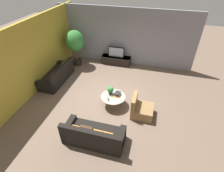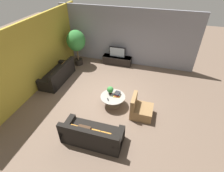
{
  "view_description": "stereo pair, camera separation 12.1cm",
  "coord_description": "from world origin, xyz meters",
  "px_view_note": "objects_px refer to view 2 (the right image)",
  "views": [
    {
      "loc": [
        1.75,
        -5.64,
        4.89
      ],
      "look_at": [
        0.19,
        0.07,
        0.55
      ],
      "focal_mm": 28.0,
      "sensor_mm": 36.0,
      "label": 1
    },
    {
      "loc": [
        1.87,
        -5.6,
        4.89
      ],
      "look_at": [
        0.19,
        0.07,
        0.55
      ],
      "focal_mm": 28.0,
      "sensor_mm": 36.0,
      "label": 2
    }
  ],
  "objects_px": {
    "potted_palm_tall": "(76,42)",
    "couch_by_wall": "(58,75)",
    "potted_plant_tabletop": "(110,90)",
    "coffee_table": "(113,99)",
    "couch_near_entry": "(92,135)",
    "media_console": "(117,60)",
    "television": "(117,52)",
    "armchair_wicker": "(140,110)"
  },
  "relations": [
    {
      "from": "coffee_table",
      "to": "armchair_wicker",
      "type": "relative_size",
      "value": 1.15
    },
    {
      "from": "coffee_table",
      "to": "potted_palm_tall",
      "type": "bearing_deg",
      "value": 135.64
    },
    {
      "from": "media_console",
      "to": "couch_near_entry",
      "type": "bearing_deg",
      "value": -83.61
    },
    {
      "from": "coffee_table",
      "to": "armchair_wicker",
      "type": "bearing_deg",
      "value": -12.42
    },
    {
      "from": "television",
      "to": "media_console",
      "type": "bearing_deg",
      "value": 90.0
    },
    {
      "from": "couch_by_wall",
      "to": "couch_near_entry",
      "type": "distance_m",
      "value": 4.09
    },
    {
      "from": "coffee_table",
      "to": "potted_plant_tabletop",
      "type": "bearing_deg",
      "value": 137.27
    },
    {
      "from": "television",
      "to": "potted_palm_tall",
      "type": "xyz_separation_m",
      "value": [
        -2.08,
        -0.64,
        0.59
      ]
    },
    {
      "from": "couch_by_wall",
      "to": "armchair_wicker",
      "type": "distance_m",
      "value": 4.4
    },
    {
      "from": "television",
      "to": "armchair_wicker",
      "type": "distance_m",
      "value": 4.15
    },
    {
      "from": "couch_near_entry",
      "to": "potted_palm_tall",
      "type": "relative_size",
      "value": 1.01
    },
    {
      "from": "couch_near_entry",
      "to": "coffee_table",
      "type": "bearing_deg",
      "value": -94.5
    },
    {
      "from": "media_console",
      "to": "potted_plant_tabletop",
      "type": "distance_m",
      "value": 3.34
    },
    {
      "from": "media_console",
      "to": "potted_palm_tall",
      "type": "distance_m",
      "value": 2.44
    },
    {
      "from": "potted_palm_tall",
      "to": "television",
      "type": "bearing_deg",
      "value": 17.09
    },
    {
      "from": "television",
      "to": "couch_by_wall",
      "type": "distance_m",
      "value": 3.37
    },
    {
      "from": "coffee_table",
      "to": "couch_by_wall",
      "type": "distance_m",
      "value": 3.22
    },
    {
      "from": "media_console",
      "to": "couch_near_entry",
      "type": "relative_size",
      "value": 0.83
    },
    {
      "from": "couch_by_wall",
      "to": "potted_plant_tabletop",
      "type": "distance_m",
      "value": 3.05
    },
    {
      "from": "potted_palm_tall",
      "to": "couch_by_wall",
      "type": "bearing_deg",
      "value": -97.61
    },
    {
      "from": "television",
      "to": "coffee_table",
      "type": "xyz_separation_m",
      "value": [
        0.74,
        -3.4,
        -0.41
      ]
    },
    {
      "from": "media_console",
      "to": "couch_by_wall",
      "type": "xyz_separation_m",
      "value": [
        -2.32,
        -2.41,
        0.05
      ]
    },
    {
      "from": "couch_near_entry",
      "to": "potted_plant_tabletop",
      "type": "height_order",
      "value": "couch_near_entry"
    },
    {
      "from": "television",
      "to": "armchair_wicker",
      "type": "bearing_deg",
      "value": -62.58
    },
    {
      "from": "couch_near_entry",
      "to": "potted_palm_tall",
      "type": "distance_m",
      "value": 5.45
    },
    {
      "from": "potted_palm_tall",
      "to": "potted_plant_tabletop",
      "type": "bearing_deg",
      "value": -44.45
    },
    {
      "from": "armchair_wicker",
      "to": "television",
      "type": "bearing_deg",
      "value": 27.42
    },
    {
      "from": "television",
      "to": "couch_by_wall",
      "type": "relative_size",
      "value": 0.42
    },
    {
      "from": "potted_palm_tall",
      "to": "couch_near_entry",
      "type": "bearing_deg",
      "value": -60.02
    },
    {
      "from": "television",
      "to": "potted_plant_tabletop",
      "type": "bearing_deg",
      "value": -79.77
    },
    {
      "from": "armchair_wicker",
      "to": "coffee_table",
      "type": "bearing_deg",
      "value": 77.58
    },
    {
      "from": "couch_by_wall",
      "to": "potted_plant_tabletop",
      "type": "height_order",
      "value": "couch_by_wall"
    },
    {
      "from": "media_console",
      "to": "potted_plant_tabletop",
      "type": "height_order",
      "value": "potted_plant_tabletop"
    },
    {
      "from": "media_console",
      "to": "potted_plant_tabletop",
      "type": "xyz_separation_m",
      "value": [
        0.59,
        -3.26,
        0.41
      ]
    },
    {
      "from": "potted_plant_tabletop",
      "to": "media_console",
      "type": "bearing_deg",
      "value": 100.23
    },
    {
      "from": "couch_by_wall",
      "to": "potted_plant_tabletop",
      "type": "bearing_deg",
      "value": 73.62
    },
    {
      "from": "couch_by_wall",
      "to": "armchair_wicker",
      "type": "height_order",
      "value": "armchair_wicker"
    },
    {
      "from": "potted_palm_tall",
      "to": "potted_plant_tabletop",
      "type": "xyz_separation_m",
      "value": [
        2.67,
        -2.62,
        -0.68
      ]
    },
    {
      "from": "couch_near_entry",
      "to": "potted_plant_tabletop",
      "type": "bearing_deg",
      "value": -89.91
    },
    {
      "from": "television",
      "to": "armchair_wicker",
      "type": "relative_size",
      "value": 1.03
    },
    {
      "from": "media_console",
      "to": "couch_near_entry",
      "type": "xyz_separation_m",
      "value": [
        0.59,
        -5.28,
        0.06
      ]
    },
    {
      "from": "couch_by_wall",
      "to": "potted_palm_tall",
      "type": "distance_m",
      "value": 2.06
    }
  ]
}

